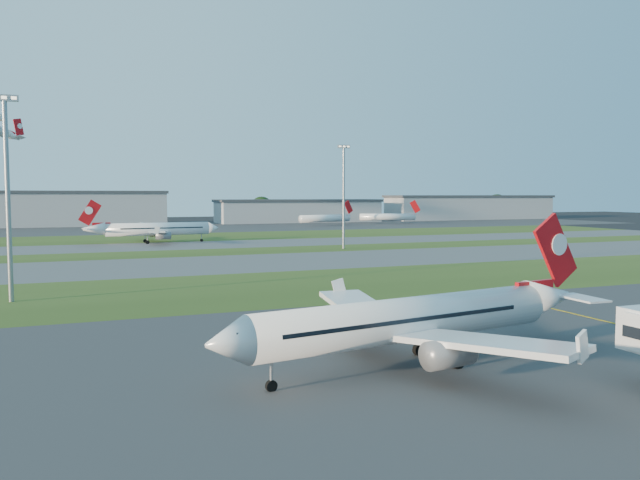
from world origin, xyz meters
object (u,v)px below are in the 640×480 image
airliner_parked (410,320)px  airliner_taxiing (157,229)px  mini_jet_near (326,218)px  light_mast_centre (344,189)px  light_mast_west (7,184)px  mini_jet_far (388,217)px

airliner_parked → airliner_taxiing: (-3.25, 136.03, 0.13)m
airliner_parked → mini_jet_near: bearing=60.4°
airliner_taxiing → light_mast_centre: bearing=136.8°
light_mast_centre → airliner_taxiing: bearing=139.1°
light_mast_west → light_mast_centre: same height
light_mast_west → mini_jet_far: bearing=50.2°
mini_jet_near → airliner_parked: bearing=-125.0°
mini_jet_near → mini_jet_far: bearing=-5.0°
airliner_taxiing → light_mast_west: bearing=70.3°
airliner_taxiing → mini_jet_near: (80.34, 73.60, -0.55)m
light_mast_west → light_mast_centre: size_ratio=1.00×
airliner_parked → airliner_taxiing: size_ratio=0.96×
airliner_parked → mini_jet_near: 223.36m
mini_jet_far → light_mast_west: light_mast_west is taller
mini_jet_far → airliner_parked: bearing=-100.9°
airliner_taxiing → mini_jet_near: bearing=-139.8°
light_mast_west → mini_jet_near: bearing=56.6°
airliner_taxiing → light_mast_centre: size_ratio=1.36×
mini_jet_near → mini_jet_far: same height
mini_jet_far → mini_jet_near: bearing=-153.9°
airliner_parked → mini_jet_far: (110.62, 215.41, -0.42)m
airliner_taxiing → mini_jet_near: airliner_taxiing is taller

